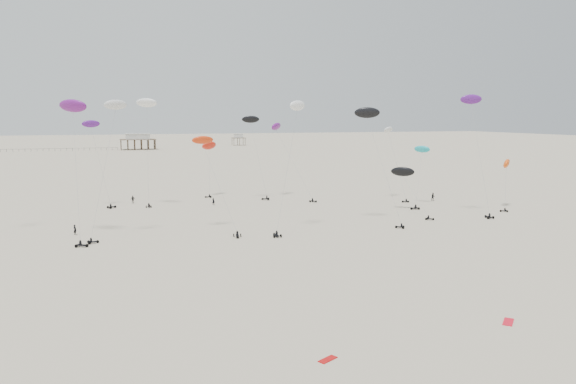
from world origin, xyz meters
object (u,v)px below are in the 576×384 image
object	(u,v)px
pavilion_main	(138,143)
pavilion_small	(239,140)
rig_3	(405,176)
spectator_0	(75,235)
rig_8	(392,144)

from	to	relation	value
pavilion_main	pavilion_small	distance (m)	76.16
pavilion_small	rig_3	world-z (taller)	rig_3
pavilion_main	pavilion_small	world-z (taller)	pavilion_main
pavilion_main	pavilion_small	size ratio (longest dim) A/B	2.33
pavilion_small	rig_3	bearing A→B (deg)	-95.95
pavilion_small	pavilion_main	bearing A→B (deg)	-156.80
pavilion_main	spectator_0	xyz separation A→B (m)	(-25.68, -253.50, -4.22)
pavilion_main	rig_8	size ratio (longest dim) A/B	1.15
pavilion_main	rig_3	distance (m)	252.08
pavilion_small	spectator_0	world-z (taller)	pavilion_small
pavilion_main	rig_3	xyz separation A→B (m)	(40.97, -248.71, 3.16)
pavilion_main	pavilion_small	xyz separation A→B (m)	(70.00, 30.00, -0.74)
rig_3	rig_8	xyz separation A→B (m)	(5.49, 16.28, 6.02)
rig_8	spectator_0	size ratio (longest dim) A/B	8.76
pavilion_main	rig_8	distance (m)	237.21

